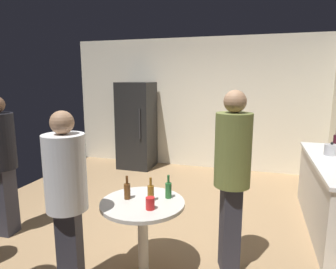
% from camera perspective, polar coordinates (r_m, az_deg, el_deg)
% --- Properties ---
extents(ground_plane, '(5.20, 5.20, 0.10)m').
position_cam_1_polar(ground_plane, '(4.24, -2.97, -16.37)').
color(ground_plane, '#9E7C56').
extents(wall_back, '(5.32, 0.06, 2.70)m').
position_cam_1_polar(wall_back, '(6.33, 5.05, 5.87)').
color(wall_back, silver).
rests_on(wall_back, ground_plane).
extents(refrigerator, '(0.70, 0.68, 1.80)m').
position_cam_1_polar(refrigerator, '(6.32, -6.02, 1.73)').
color(refrigerator, black).
rests_on(refrigerator, ground_plane).
extents(kitchen_counter, '(0.64, 2.08, 0.90)m').
position_cam_1_polar(kitchen_counter, '(4.29, 29.51, -10.17)').
color(kitchen_counter, beige).
rests_on(kitchen_counter, ground_plane).
extents(kettle, '(0.24, 0.17, 0.18)m').
position_cam_1_polar(kettle, '(4.39, 28.81, -2.59)').
color(kettle, '#B2B2B7').
rests_on(kettle, kitchen_counter).
extents(wine_bottle_on_counter, '(0.08, 0.08, 0.31)m').
position_cam_1_polar(wine_bottle_on_counter, '(4.67, 29.45, -1.32)').
color(wine_bottle_on_counter, '#3F141E').
rests_on(wine_bottle_on_counter, kitchen_counter).
extents(foreground_table, '(0.80, 0.80, 0.73)m').
position_cam_1_polar(foreground_table, '(2.93, -4.87, -14.56)').
color(foreground_table, beige).
rests_on(foreground_table, ground_plane).
extents(beer_bottle_amber, '(0.06, 0.06, 0.23)m').
position_cam_1_polar(beer_bottle_amber, '(2.87, -3.32, -11.03)').
color(beer_bottle_amber, '#8C5919').
rests_on(beer_bottle_amber, foreground_table).
extents(beer_bottle_brown, '(0.06, 0.06, 0.23)m').
position_cam_1_polar(beer_bottle_brown, '(2.94, -7.82, -10.57)').
color(beer_bottle_brown, '#593314').
rests_on(beer_bottle_brown, foreground_table).
extents(beer_bottle_green, '(0.06, 0.06, 0.23)m').
position_cam_1_polar(beer_bottle_green, '(2.93, 0.08, -10.50)').
color(beer_bottle_green, '#26662D').
rests_on(beer_bottle_green, foreground_table).
extents(plastic_cup_red, '(0.08, 0.08, 0.11)m').
position_cam_1_polar(plastic_cup_red, '(2.71, -3.43, -13.01)').
color(plastic_cup_red, red).
rests_on(plastic_cup_red, foreground_table).
extents(person_in_black_shirt, '(0.36, 0.36, 1.68)m').
position_cam_1_polar(person_in_black_shirt, '(4.02, -29.30, -3.56)').
color(person_in_black_shirt, '#2D2D38').
rests_on(person_in_black_shirt, ground_plane).
extents(person_in_olive_shirt, '(0.43, 0.43, 1.78)m').
position_cam_1_polar(person_in_olive_shirt, '(2.88, 12.19, -6.37)').
color(person_in_olive_shirt, '#2D2D38').
rests_on(person_in_olive_shirt, ground_plane).
extents(person_in_white_shirt, '(0.43, 0.43, 1.63)m').
position_cam_1_polar(person_in_white_shirt, '(2.65, -18.83, -10.41)').
color(person_in_white_shirt, '#2D2D38').
rests_on(person_in_white_shirt, ground_plane).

